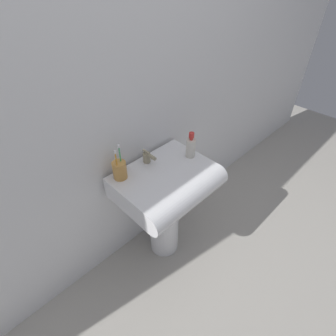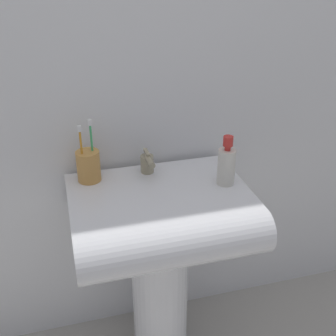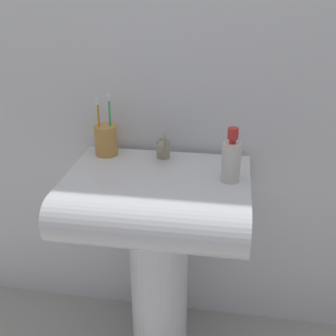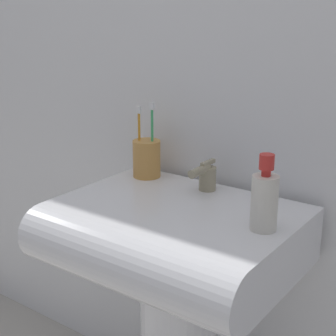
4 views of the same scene
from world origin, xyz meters
name	(u,v)px [view 3 (image 3 of 4)]	position (x,y,z in m)	size (l,w,h in m)	color
wall_back	(170,12)	(0.00, 0.24, 1.20)	(5.00, 0.05, 2.40)	white
sink_pedestal	(159,284)	(0.00, 0.00, 0.30)	(0.20, 0.20, 0.59)	white
sink_basin	(155,201)	(0.00, -0.05, 0.66)	(0.58, 0.46, 0.14)	white
faucet	(163,147)	(-0.01, 0.13, 0.77)	(0.05, 0.11, 0.08)	tan
toothbrush_cup	(106,140)	(-0.21, 0.13, 0.79)	(0.08, 0.08, 0.21)	#D19347
soap_bottle	(231,160)	(0.23, -0.01, 0.80)	(0.06, 0.06, 0.17)	silver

